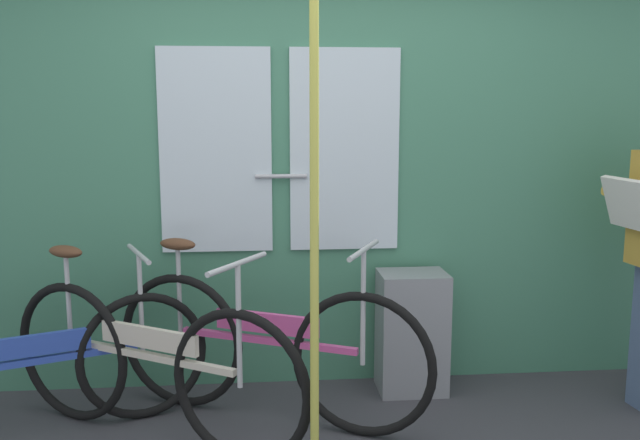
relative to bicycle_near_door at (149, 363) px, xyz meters
The scene contains 6 objects.
train_door_wall 1.36m from the bicycle_near_door, 38.53° to the left, with size 5.37×0.28×2.33m.
bicycle_near_door is the anchor object (origin of this frame).
bicycle_leaning_behind 0.59m from the bicycle_near_door, behind, with size 1.64×0.75×0.86m.
bicycle_by_pole 0.57m from the bicycle_near_door, 16.16° to the left, with size 1.56×0.80×0.92m.
trash_bin_by_wall 1.43m from the bicycle_near_door, 18.64° to the left, with size 0.37×0.28×0.67m, color gray.
handrail_pole 1.17m from the bicycle_near_door, 33.44° to the right, with size 0.04×0.04×2.29m, color #C6C14C.
Camera 1 is at (-0.33, -2.46, 1.56)m, focal length 38.61 mm.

